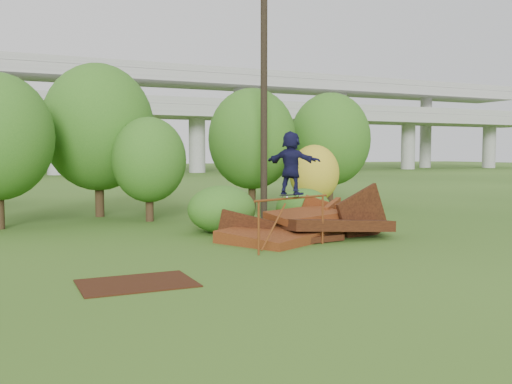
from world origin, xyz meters
name	(u,v)px	position (x,y,z in m)	size (l,w,h in m)	color
ground	(316,256)	(0.00, 0.00, 0.00)	(240.00, 240.00, 0.00)	#2D5116
scrap_pile	(305,228)	(1.38, 2.89, 0.34)	(6.08, 4.03, 2.15)	#471B0C
grind_rail	(293,210)	(-0.01, 1.25, 1.12)	(2.86, 1.05, 1.48)	#663210
skateboard	(291,195)	(-0.07, 1.23, 1.54)	(0.76, 0.43, 0.08)	black
skater	(291,163)	(-0.07, 1.23, 2.45)	(1.64, 0.52, 1.77)	#141439
flat_plate	(137,283)	(-5.03, -1.10, 0.01)	(2.34, 1.67, 0.03)	#32170A
tree_1	(98,127)	(-3.46, 11.90, 3.79)	(4.65, 4.65, 6.46)	black
tree_2	(149,160)	(-1.96, 9.40, 2.44)	(2.93, 2.93, 4.13)	black
tree_3	(252,139)	(3.65, 11.80, 3.37)	(4.16, 4.16, 5.77)	black
tree_4	(314,174)	(5.47, 9.12, 1.79)	(2.23, 2.23, 3.08)	black
tree_5	(330,139)	(8.06, 11.86, 3.39)	(4.10, 4.10, 5.76)	black
shrub_left	(222,209)	(-0.59, 5.15, 0.81)	(2.34, 2.16, 1.62)	#215416
shrub_right	(303,208)	(2.55, 5.05, 0.72)	(2.03, 1.86, 1.44)	#215416
utility_pole	(264,96)	(2.59, 8.37, 5.05)	(1.40, 0.28, 9.95)	black
freeway_overpass	(52,91)	(0.00, 62.92, 10.32)	(160.00, 15.00, 13.70)	gray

